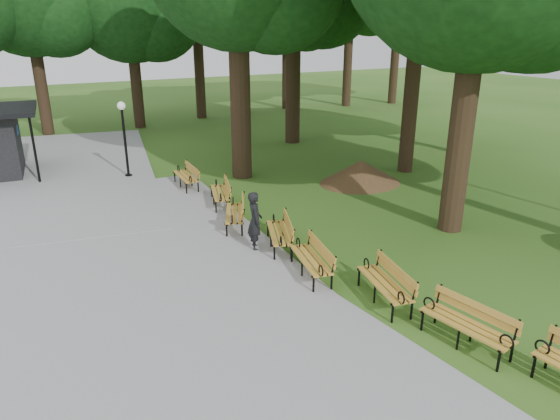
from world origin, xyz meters
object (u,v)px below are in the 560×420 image
bench_1 (466,325)px  bench_3 (311,260)px  lamp_post (123,123)px  bench_7 (186,176)px  person (255,221)px  bench_2 (384,284)px  dirt_mound (360,172)px  bench_6 (220,193)px  bench_5 (234,213)px  bench_4 (279,233)px

bench_1 → bench_3: size_ratio=1.00×
lamp_post → bench_7: bearing=-57.8°
person → bench_2: (1.27, -3.89, -0.38)m
bench_2 → lamp_post: bearing=-155.6°
dirt_mound → bench_6: 5.76m
lamp_post → bench_3: size_ratio=1.59×
lamp_post → bench_1: (3.02, -14.70, -1.74)m
bench_3 → bench_5: same height
bench_1 → bench_3: 3.98m
bench_7 → lamp_post: bearing=-145.1°
dirt_mound → bench_5: 6.41m
dirt_mound → bench_3: dirt_mound is taller
bench_6 → dirt_mound: bearing=104.6°
bench_7 → bench_5: bearing=2.9°
bench_5 → dirt_mound: bearing=131.4°
dirt_mound → bench_5: bearing=-162.9°
bench_5 → bench_3: bearing=29.2°
bench_1 → bench_6: (-1.05, 9.74, 0.00)m
person → bench_6: 3.87m
dirt_mound → bench_6: bearing=178.2°
lamp_post → bench_4: bearing=-77.1°
bench_3 → dirt_mound: bearing=146.7°
bench_2 → person: bearing=-149.6°
person → bench_7: 6.28m
lamp_post → bench_5: bearing=-77.2°
bench_3 → bench_6: size_ratio=1.00×
bench_2 → bench_5: bearing=-156.5°
bench_6 → lamp_post: bearing=-141.9°
bench_2 → bench_6: bearing=-162.1°
dirt_mound → bench_2: (-5.01, -7.53, -0.01)m
bench_1 → bench_5: (-1.42, 7.67, 0.00)m
bench_4 → bench_2: bearing=31.5°
bench_1 → bench_5: bearing=-178.9°
lamp_post → bench_5: 7.42m
dirt_mound → bench_6: (-5.76, 0.19, -0.01)m
dirt_mound → bench_7: bearing=156.8°
bench_1 → bench_4: 5.77m
lamp_post → bench_1: lamp_post is taller
lamp_post → bench_4: size_ratio=1.59×
person → bench_5: size_ratio=0.86×
person → bench_4: person is taller
bench_2 → bench_7: bearing=-161.3°
bench_4 → bench_6: size_ratio=1.00×
bench_6 → bench_4: bearing=17.7°
bench_3 → bench_4: bearing=-171.7°
lamp_post → bench_6: lamp_post is taller
bench_7 → bench_1: bearing=9.4°
lamp_post → bench_1: size_ratio=1.59×
bench_1 → bench_2: bearing=179.1°
bench_4 → bench_1: bearing=30.9°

